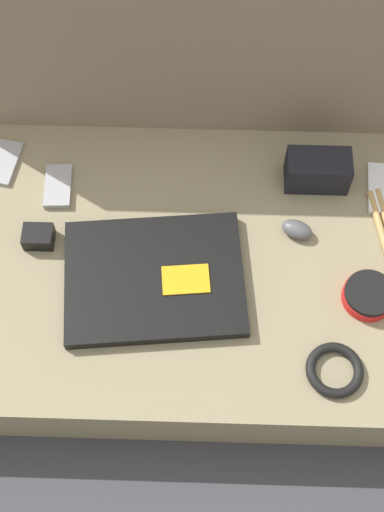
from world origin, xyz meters
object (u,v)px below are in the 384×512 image
at_px(phone_silver, 1,162).
at_px(charger_brick, 38,237).
at_px(phone_black, 381,189).
at_px(phone_small, 58,186).
at_px(speaker_puck, 368,295).
at_px(laptop, 155,278).
at_px(camera_pouch, 318,170).
at_px(computer_mouse, 297,229).

distance_m(phone_silver, charger_brick, 0.21).
bearing_deg(phone_black, phone_small, -174.98).
xyz_separation_m(speaker_puck, phone_silver, (-0.75, 0.29, -0.01)).
bearing_deg(laptop, camera_pouch, 31.14).
xyz_separation_m(camera_pouch, charger_brick, (-0.55, -0.16, -0.02)).
bearing_deg(computer_mouse, phone_silver, -171.63).
distance_m(speaker_puck, phone_small, 0.66).
xyz_separation_m(phone_small, charger_brick, (-0.02, -0.12, 0.01)).
bearing_deg(phone_silver, phone_small, -15.10).
xyz_separation_m(computer_mouse, phone_silver, (-0.62, 0.15, -0.01)).
height_order(computer_mouse, phone_small, computer_mouse).
xyz_separation_m(computer_mouse, speaker_puck, (0.13, -0.14, 0.00)).
bearing_deg(computer_mouse, charger_brick, -154.25).
height_order(laptop, phone_silver, laptop).
height_order(speaker_puck, phone_black, speaker_puck).
xyz_separation_m(phone_black, camera_pouch, (-0.13, 0.02, 0.03)).
xyz_separation_m(speaker_puck, phone_black, (0.05, 0.25, -0.01)).
bearing_deg(laptop, computer_mouse, 16.77).
bearing_deg(phone_small, computer_mouse, -13.31).
xyz_separation_m(laptop, phone_silver, (-0.34, 0.26, -0.01)).
height_order(phone_silver, camera_pouch, camera_pouch).
bearing_deg(phone_silver, camera_pouch, 7.31).
relative_size(computer_mouse, phone_silver, 0.61).
bearing_deg(phone_small, charger_brick, -103.09).
bearing_deg(laptop, charger_brick, 155.14).
bearing_deg(phone_black, laptop, -150.36).
relative_size(phone_silver, phone_small, 1.14).
height_order(phone_silver, charger_brick, charger_brick).
bearing_deg(phone_small, laptop, -47.05).
height_order(camera_pouch, charger_brick, camera_pouch).
xyz_separation_m(computer_mouse, charger_brick, (-0.51, -0.03, 0.00)).
distance_m(laptop, phone_black, 0.51).
xyz_separation_m(laptop, charger_brick, (-0.23, 0.08, 0.01)).
height_order(laptop, camera_pouch, camera_pouch).
bearing_deg(phone_black, camera_pouch, 175.77).
relative_size(phone_black, camera_pouch, 0.95).
bearing_deg(speaker_puck, phone_black, 79.02).
xyz_separation_m(phone_small, camera_pouch, (0.53, 0.03, 0.03)).
bearing_deg(speaker_puck, laptop, 176.50).
relative_size(speaker_puck, phone_silver, 0.84).
relative_size(speaker_puck, phone_black, 0.80).
bearing_deg(phone_black, computer_mouse, -145.28).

